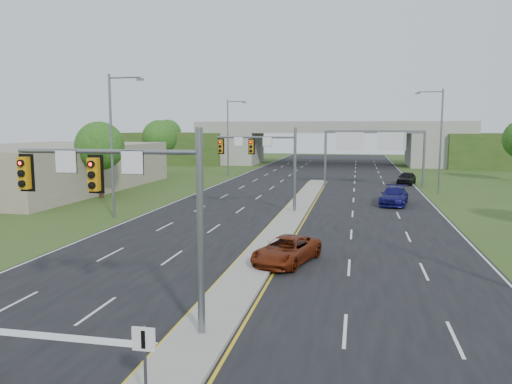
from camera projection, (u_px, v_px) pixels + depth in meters
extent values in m
plane|color=#2A4B1B|center=(202.00, 337.00, 16.74)|extent=(240.00, 240.00, 0.00)
cube|color=black|center=(307.00, 197.00, 50.75)|extent=(24.00, 160.00, 0.02)
cube|color=gray|center=(291.00, 216.00, 39.08)|extent=(2.00, 54.00, 0.16)
cube|color=gold|center=(277.00, 217.00, 39.31)|extent=(0.12, 54.00, 0.01)
cube|color=gold|center=(306.00, 218.00, 38.86)|extent=(0.12, 54.00, 0.01)
cube|color=silver|center=(196.00, 193.00, 53.08)|extent=(0.12, 160.00, 0.01)
cube|color=silver|center=(428.00, 200.00, 48.41)|extent=(0.12, 160.00, 0.01)
cube|color=silver|center=(11.00, 333.00, 17.05)|extent=(10.50, 0.50, 0.01)
cylinder|color=slate|center=(200.00, 235.00, 16.29)|extent=(0.24, 0.24, 7.00)
cylinder|color=slate|center=(106.00, 151.00, 16.58)|extent=(6.50, 0.16, 0.16)
cube|color=#CA870C|center=(94.00, 174.00, 16.50)|extent=(0.35, 0.25, 1.10)
cube|color=#CA870C|center=(24.00, 173.00, 17.01)|extent=(0.35, 0.25, 1.10)
cube|color=black|center=(96.00, 174.00, 16.64)|extent=(0.55, 0.04, 1.30)
cube|color=black|center=(27.00, 173.00, 17.15)|extent=(0.55, 0.04, 1.30)
sphere|color=#FF0C05|center=(91.00, 164.00, 16.33)|extent=(0.20, 0.20, 0.20)
sphere|color=#FF0C05|center=(21.00, 163.00, 16.84)|extent=(0.20, 0.20, 0.20)
cube|color=white|center=(66.00, 162.00, 16.81)|extent=(0.75, 0.04, 0.75)
cube|color=white|center=(132.00, 163.00, 16.34)|extent=(0.75, 0.04, 0.75)
cylinder|color=slate|center=(295.00, 171.00, 40.58)|extent=(0.24, 0.24, 7.00)
cylinder|color=slate|center=(256.00, 137.00, 40.88)|extent=(6.50, 0.16, 0.16)
cube|color=#CA870C|center=(251.00, 147.00, 40.80)|extent=(0.35, 0.25, 1.10)
cube|color=#CA870C|center=(221.00, 146.00, 41.31)|extent=(0.35, 0.25, 1.10)
cube|color=black|center=(252.00, 146.00, 40.93)|extent=(0.55, 0.04, 1.30)
cube|color=black|center=(221.00, 146.00, 41.45)|extent=(0.55, 0.04, 1.30)
sphere|color=#FF0C05|center=(251.00, 142.00, 40.63)|extent=(0.20, 0.20, 0.20)
sphere|color=#FF0C05|center=(220.00, 142.00, 41.14)|extent=(0.20, 0.20, 0.20)
cube|color=white|center=(239.00, 142.00, 41.11)|extent=(0.75, 0.04, 0.75)
cube|color=white|center=(267.00, 142.00, 40.63)|extent=(0.75, 0.04, 0.75)
cylinder|color=slate|center=(145.00, 369.00, 12.22)|extent=(0.08, 0.08, 2.20)
cube|color=white|center=(144.00, 339.00, 12.07)|extent=(0.60, 0.04, 0.60)
cube|color=black|center=(143.00, 340.00, 12.04)|extent=(0.10, 0.02, 0.45)
cylinder|color=slate|center=(325.00, 159.00, 59.81)|extent=(0.28, 0.28, 6.60)
cylinder|color=slate|center=(424.00, 160.00, 57.57)|extent=(0.28, 0.28, 6.60)
cube|color=slate|center=(374.00, 132.00, 58.28)|extent=(11.50, 0.35, 0.35)
cube|color=#0D601F|center=(349.00, 141.00, 58.79)|extent=(3.20, 0.08, 2.00)
cube|color=#0D601F|center=(391.00, 141.00, 57.84)|extent=(3.20, 0.08, 2.00)
cube|color=silver|center=(349.00, 141.00, 58.74)|extent=(3.30, 0.03, 2.10)
cube|color=silver|center=(391.00, 141.00, 57.79)|extent=(3.30, 0.03, 2.10)
cube|color=gray|center=(243.00, 148.00, 97.46)|extent=(6.00, 12.00, 6.00)
cube|color=gray|center=(425.00, 150.00, 90.74)|extent=(6.00, 12.00, 6.00)
cube|color=#2A4B1B|center=(180.00, 148.00, 100.03)|extent=(20.00, 14.00, 6.00)
cube|color=#2A4B1B|center=(502.00, 150.00, 88.17)|extent=(20.00, 14.00, 6.00)
cube|color=gray|center=(331.00, 130.00, 93.64)|extent=(50.00, 12.00, 1.20)
cube|color=gray|center=(329.00, 124.00, 87.87)|extent=(50.00, 0.40, 0.90)
cube|color=gray|center=(333.00, 124.00, 99.14)|extent=(50.00, 0.40, 0.90)
cylinder|color=slate|center=(112.00, 147.00, 38.14)|extent=(0.20, 0.20, 11.00)
cylinder|color=slate|center=(124.00, 78.00, 37.22)|extent=(2.50, 0.12, 0.12)
cube|color=slate|center=(140.00, 79.00, 36.99)|extent=(0.50, 0.25, 0.18)
cylinder|color=slate|center=(228.00, 138.00, 72.15)|extent=(0.20, 0.20, 11.00)
cylinder|color=slate|center=(236.00, 101.00, 71.24)|extent=(2.50, 0.12, 0.12)
cube|color=slate|center=(245.00, 102.00, 71.01)|extent=(0.50, 0.25, 0.18)
cylinder|color=slate|center=(441.00, 142.00, 52.24)|extent=(0.20, 0.20, 11.00)
cylinder|color=slate|center=(430.00, 92.00, 51.82)|extent=(2.50, 0.12, 0.12)
cube|color=slate|center=(418.00, 93.00, 52.08)|extent=(0.50, 0.25, 0.18)
cylinder|color=#382316|center=(101.00, 178.00, 49.59)|extent=(0.44, 0.44, 4.00)
sphere|color=#1A4712|center=(100.00, 146.00, 49.18)|extent=(4.80, 4.80, 4.80)
cylinder|color=#382316|center=(160.00, 160.00, 74.66)|extent=(0.44, 0.44, 4.25)
sphere|color=#1A4712|center=(160.00, 138.00, 74.22)|extent=(5.20, 5.20, 5.20)
cylinder|color=#382316|center=(168.00, 148.00, 115.31)|extent=(0.44, 0.44, 4.50)
sphere|color=#1A4712|center=(168.00, 133.00, 114.85)|extent=(6.00, 6.00, 6.00)
cylinder|color=#382316|center=(227.00, 149.00, 112.56)|extent=(0.44, 0.44, 4.25)
sphere|color=#1A4712|center=(227.00, 134.00, 112.12)|extent=(5.60, 5.60, 5.60)
cylinder|color=#382316|center=(451.00, 151.00, 103.07)|extent=(0.44, 0.44, 4.25)
sphere|color=#1A4712|center=(452.00, 135.00, 102.64)|extent=(5.60, 5.60, 5.60)
cube|color=gray|center=(42.00, 168.00, 56.36)|extent=(18.00, 30.00, 5.00)
imported|color=#621E09|center=(287.00, 250.00, 25.75)|extent=(3.57, 5.34, 1.36)
imported|color=#0E0D50|center=(394.00, 196.00, 45.34)|extent=(3.11, 5.88, 1.62)
imported|color=black|center=(407.00, 178.00, 61.65)|extent=(2.94, 4.88, 1.56)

